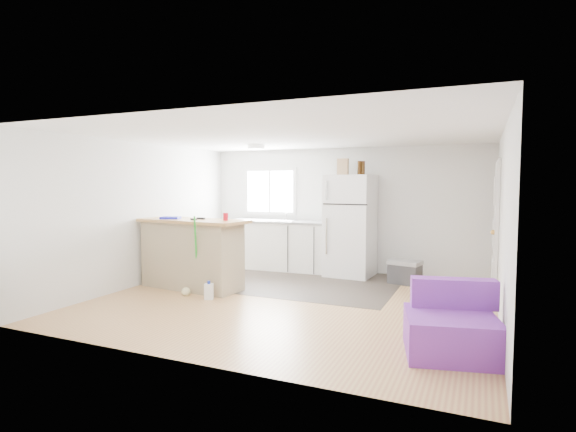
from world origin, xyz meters
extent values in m
cube|color=#B0754A|center=(0.00, 0.00, -0.01)|extent=(5.50, 5.00, 0.01)
cube|color=white|center=(0.00, 0.00, 2.40)|extent=(5.50, 5.00, 0.01)
cube|color=silver|center=(0.00, 2.50, 1.20)|extent=(5.50, 0.01, 2.40)
cube|color=silver|center=(0.00, -2.50, 1.20)|extent=(5.50, 0.01, 2.40)
cube|color=silver|center=(-2.75, 0.00, 1.20)|extent=(0.01, 5.00, 2.40)
cube|color=silver|center=(2.75, 0.00, 1.20)|extent=(0.01, 5.00, 2.40)
cube|color=#362E28|center=(-0.73, 1.25, 0.00)|extent=(4.05, 2.50, 0.00)
cube|color=white|center=(-1.55, 2.49, 1.55)|extent=(1.18, 0.04, 0.98)
cube|color=white|center=(-1.55, 2.47, 1.55)|extent=(1.05, 0.01, 0.85)
cube|color=white|center=(-1.55, 2.46, 1.55)|extent=(0.03, 0.02, 0.85)
cube|color=white|center=(2.72, 1.55, 1.01)|extent=(0.05, 0.82, 2.03)
cube|color=white|center=(2.73, 1.55, 1.02)|extent=(0.03, 0.92, 2.10)
sphere|color=gold|center=(2.67, 1.23, 1.00)|extent=(0.07, 0.07, 0.07)
cylinder|color=white|center=(-1.20, 1.20, 2.36)|extent=(0.30, 0.30, 0.07)
cube|color=white|center=(-1.13, 2.16, 0.47)|extent=(2.15, 0.73, 0.94)
cube|color=slate|center=(-1.13, 2.16, 0.96)|extent=(2.22, 0.77, 0.04)
cube|color=silver|center=(-1.13, 2.13, 0.96)|extent=(0.60, 0.47, 0.06)
cube|color=tan|center=(-1.81, 0.08, 0.54)|extent=(1.73, 0.77, 1.08)
cube|color=tan|center=(-1.78, 0.08, 1.11)|extent=(1.91, 0.89, 0.05)
cube|color=white|center=(0.29, 2.10, 0.93)|extent=(0.87, 0.81, 1.87)
cube|color=black|center=(0.29, 1.71, 1.35)|extent=(0.82, 0.05, 0.02)
cube|color=silver|center=(-0.04, 1.70, 1.59)|extent=(0.03, 0.02, 0.34)
cube|color=silver|center=(-0.04, 1.70, 0.77)|extent=(0.03, 0.02, 0.65)
cube|color=#313134|center=(1.34, 1.80, 0.17)|extent=(0.56, 0.44, 0.33)
cube|color=gray|center=(1.34, 1.80, 0.37)|extent=(0.59, 0.46, 0.07)
cube|color=purple|center=(2.27, -1.29, 0.20)|extent=(1.02, 0.99, 0.41)
cube|color=purple|center=(2.27, -0.98, 0.56)|extent=(0.89, 0.39, 0.31)
cube|color=white|center=(-1.15, -0.43, 0.12)|extent=(0.15, 0.13, 0.23)
cylinder|color=#1A30B7|center=(-1.15, -0.43, 0.26)|extent=(0.06, 0.06, 0.04)
cylinder|color=green|center=(-1.49, -0.25, 0.63)|extent=(0.18, 0.30, 1.19)
sphere|color=beige|center=(-1.61, -0.37, 0.06)|extent=(0.14, 0.14, 0.14)
cylinder|color=red|center=(-1.16, 0.08, 1.19)|extent=(0.10, 0.10, 0.12)
cube|color=#1416C3|center=(-2.17, 0.01, 1.15)|extent=(0.36, 0.31, 0.04)
cube|color=black|center=(-1.66, 0.14, 1.15)|extent=(0.14, 0.06, 0.03)
cube|color=black|center=(-1.68, -0.04, 1.15)|extent=(0.10, 0.04, 0.03)
cube|color=tan|center=(0.14, 2.06, 2.02)|extent=(0.20, 0.11, 0.30)
cylinder|color=#39200A|center=(0.46, 2.05, 1.99)|extent=(0.07, 0.07, 0.25)
cylinder|color=#39200A|center=(0.51, 2.08, 1.99)|extent=(0.09, 0.09, 0.25)
camera|label=1|loc=(2.52, -5.95, 1.71)|focal=28.00mm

